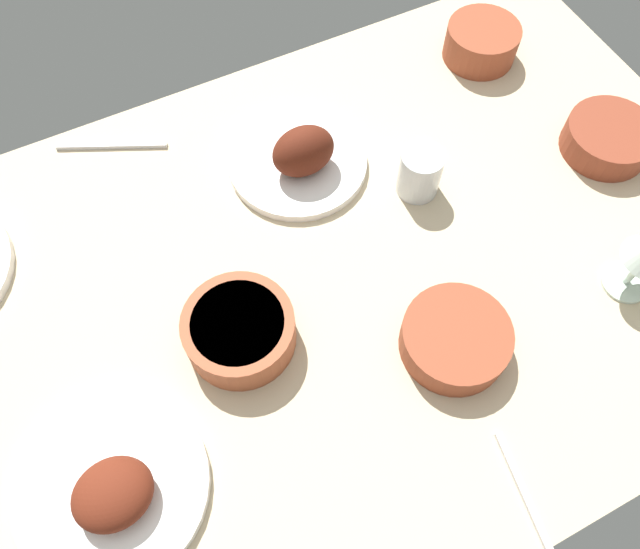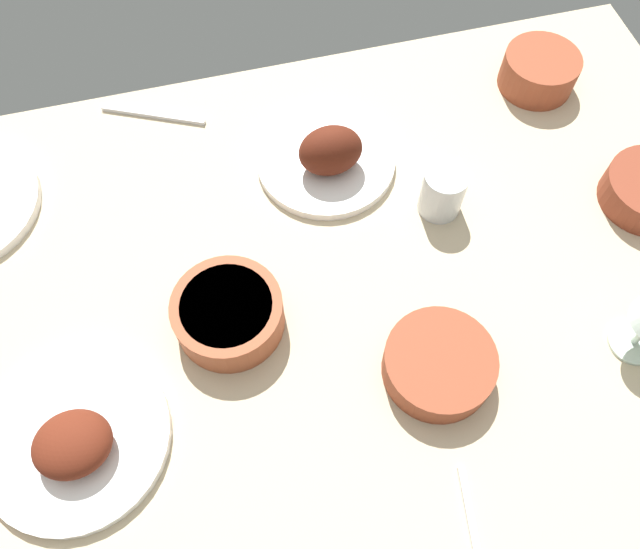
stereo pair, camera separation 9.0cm
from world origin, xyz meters
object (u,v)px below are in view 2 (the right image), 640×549
object	(u,v)px
plate_far_side	(75,440)
bowl_potatoes	(539,70)
water_tumbler	(443,192)
plate_center_main	(328,156)
bowl_cream	(439,364)
fork_loose	(474,537)
spoon_loose	(153,115)
bowl_pasta	(228,313)

from	to	relation	value
plate_far_side	bowl_potatoes	size ratio (longest dim) A/B	1.86
water_tumbler	bowl_potatoes	bearing A→B (deg)	39.24
plate_center_main	bowl_cream	bearing A→B (deg)	-81.67
fork_loose	spoon_loose	size ratio (longest dim) A/B	0.88
water_tumbler	fork_loose	size ratio (longest dim) A/B	0.50
bowl_potatoes	water_tumbler	bearing A→B (deg)	-140.76
plate_far_side	spoon_loose	bearing A→B (deg)	73.08
spoon_loose	bowl_pasta	bearing A→B (deg)	-57.00
bowl_cream	bowl_pasta	bearing A→B (deg)	151.47
plate_far_side	bowl_pasta	size ratio (longest dim) A/B	1.57
bowl_pasta	water_tumbler	bearing A→B (deg)	18.00
plate_center_main	fork_loose	size ratio (longest dim) A/B	1.40
bowl_pasta	bowl_cream	size ratio (longest dim) A/B	1.03
plate_center_main	bowl_pasta	bearing A→B (deg)	-131.09
spoon_loose	fork_loose	bearing A→B (deg)	-44.24
plate_far_side	fork_loose	world-z (taller)	plate_far_side
plate_center_main	spoon_loose	bearing A→B (deg)	145.53
plate_center_main	fork_loose	distance (cm)	58.96
plate_center_main	bowl_potatoes	distance (cm)	41.32
bowl_potatoes	spoon_loose	bearing A→B (deg)	172.06
bowl_pasta	spoon_loose	distance (cm)	42.08
plate_far_side	water_tumbler	size ratio (longest dim) A/B	3.00
bowl_pasta	spoon_loose	bearing A→B (deg)	98.03
spoon_loose	water_tumbler	bearing A→B (deg)	-11.05
fork_loose	water_tumbler	bearing A→B (deg)	-5.07
bowl_cream	spoon_loose	bearing A→B (deg)	119.76
fork_loose	spoon_loose	xyz separation A→B (cm)	(-29.19, 76.93, 0.00)
bowl_cream	bowl_potatoes	bearing A→B (deg)	53.08
bowl_cream	water_tumbler	world-z (taller)	water_tumbler
plate_center_main	bowl_potatoes	world-z (taller)	plate_center_main
bowl_cream	fork_loose	bearing A→B (deg)	-97.15
plate_far_side	spoon_loose	distance (cm)	56.06
plate_center_main	water_tumbler	distance (cm)	19.21
bowl_potatoes	bowl_cream	distance (cm)	58.04
plate_center_main	fork_loose	bearing A→B (deg)	-87.23
plate_center_main	spoon_loose	size ratio (longest dim) A/B	1.23
plate_center_main	water_tumbler	size ratio (longest dim) A/B	2.80
bowl_cream	spoon_loose	size ratio (longest dim) A/B	0.82
plate_center_main	plate_far_side	bearing A→B (deg)	-140.21
water_tumbler	fork_loose	distance (cm)	48.56
plate_center_main	spoon_loose	xyz separation A→B (cm)	(-26.35, 18.09, -2.39)
bowl_potatoes	spoon_loose	distance (cm)	67.43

